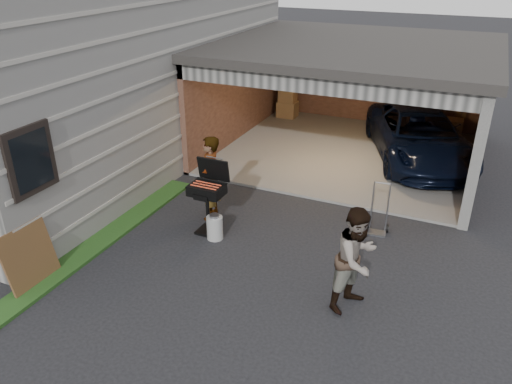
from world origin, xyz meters
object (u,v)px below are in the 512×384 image
woman (210,178)px  bbq_grill (208,192)px  propane_tank (215,228)px  man (357,259)px  minivan (419,138)px  plywood_panel (29,257)px  hand_truck (378,223)px

woman → bbq_grill: woman is taller
woman → propane_tank: 1.07m
woman → man: (3.35, -1.56, -0.03)m
propane_tank → bbq_grill: bearing=139.8°
minivan → bbq_grill: bearing=-141.7°
woman → man: bearing=50.4°
bbq_grill → propane_tank: (0.23, -0.19, -0.63)m
woman → propane_tank: (0.47, -0.71, -0.64)m
plywood_panel → propane_tank: bearing=50.7°
man → minivan: bearing=23.5°
propane_tank → hand_truck: size_ratio=0.44×
man → bbq_grill: size_ratio=1.17×
plywood_panel → hand_truck: bearing=39.7°
man → plywood_panel: 5.18m
propane_tank → hand_truck: bearing=28.5°
minivan → propane_tank: (-2.91, -5.52, -0.40)m
bbq_grill → man: bearing=-18.6°
man → plywood_panel: bearing=132.1°
minivan → hand_truck: 4.04m
propane_tank → hand_truck: hand_truck is taller
minivan → man: man is taller
minivan → hand_truck: bearing=-113.3°
man → hand_truck: (-0.12, 2.35, -0.64)m
woman → plywood_panel: (-1.56, -3.19, -0.35)m
woman → minivan: bearing=130.3°
propane_tank → plywood_panel: size_ratio=0.44×
woman → hand_truck: size_ratio=1.65×
hand_truck → plywood_panel: bearing=-147.9°
woman → propane_tank: woman is taller
propane_tank → hand_truck: 3.14m
minivan → propane_tank: size_ratio=9.86×
bbq_grill → propane_tank: 0.69m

